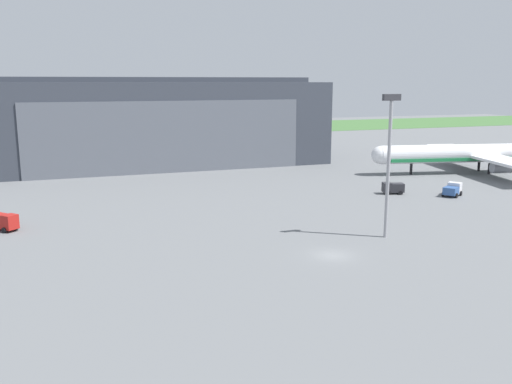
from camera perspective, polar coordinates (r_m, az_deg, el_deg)
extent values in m
plane|color=slate|center=(64.42, 7.89, -6.51)|extent=(440.00, 440.00, 0.00)
cube|color=#426D37|center=(229.53, -12.51, 6.19)|extent=(440.00, 56.00, 0.08)
cube|color=#383D47|center=(138.70, -10.47, 7.08)|extent=(78.94, 35.78, 19.49)
cube|color=slate|center=(121.16, -9.03, 5.61)|extent=(59.99, 0.30, 15.59)
cube|color=#383D47|center=(138.35, -10.62, 11.35)|extent=(78.94, 8.59, 1.20)
cylinder|color=white|center=(129.52, 21.94, 3.76)|extent=(44.21, 12.68, 3.95)
sphere|color=white|center=(119.96, 12.73, 3.76)|extent=(3.79, 3.79, 3.79)
cube|color=#1E7A42|center=(129.65, 21.91, 3.28)|extent=(40.75, 12.02, 0.69)
cube|color=white|center=(138.93, 20.13, 4.14)|extent=(10.62, 19.49, 0.56)
cube|color=white|center=(121.34, 24.71, 2.84)|extent=(10.62, 19.49, 0.56)
cylinder|color=gray|center=(137.43, 20.09, 3.49)|extent=(4.11, 2.88, 2.17)
cylinder|color=gray|center=(122.32, 23.97, 2.31)|extent=(4.11, 2.88, 2.17)
cylinder|color=black|center=(123.10, 15.75, 2.31)|extent=(0.56, 0.56, 2.38)
cylinder|color=black|center=(132.59, 22.06, 2.52)|extent=(0.56, 0.56, 2.38)
cylinder|color=black|center=(129.07, 22.98, 2.23)|extent=(0.56, 0.56, 2.38)
cube|color=#AD1E19|center=(80.32, -24.11, -2.83)|extent=(2.34, 2.33, 1.93)
cylinder|color=black|center=(80.09, -24.63, -3.63)|extent=(0.68, 0.73, 0.74)
cylinder|color=black|center=(81.16, -23.57, -3.35)|extent=(0.68, 0.73, 0.74)
cylinder|color=black|center=(83.28, -24.70, -3.09)|extent=(0.68, 0.73, 0.74)
cube|color=#28282D|center=(100.60, 13.39, 0.48)|extent=(1.92, 2.15, 1.69)
cube|color=#28282D|center=(101.14, 14.39, 0.44)|extent=(2.65, 2.37, 1.55)
cylinder|color=black|center=(101.69, 13.22, 0.11)|extent=(0.74, 0.45, 0.69)
cylinder|color=black|center=(99.83, 13.53, -0.11)|extent=(0.74, 0.45, 0.69)
cylinder|color=black|center=(102.32, 14.41, 0.12)|extent=(0.74, 0.45, 0.69)
cylinder|color=black|center=(100.47, 14.74, -0.10)|extent=(0.74, 0.45, 0.69)
cube|color=silver|center=(103.08, 19.86, 0.44)|extent=(2.40, 2.59, 1.83)
cube|color=#335693|center=(101.26, 19.52, 0.12)|extent=(3.28, 3.18, 1.29)
cylinder|color=black|center=(102.87, 20.43, -0.14)|extent=(0.84, 0.68, 0.84)
cylinder|color=black|center=(103.52, 19.20, 0.01)|extent=(0.84, 0.68, 0.84)
cylinder|color=black|center=(100.62, 20.04, -0.36)|extent=(0.84, 0.68, 0.84)
cylinder|color=black|center=(101.28, 18.79, -0.20)|extent=(0.84, 0.68, 0.84)
cylinder|color=#99999E|center=(71.20, 13.52, 2.18)|extent=(0.44, 0.44, 17.36)
cube|color=#333338|center=(70.37, 13.86, 9.49)|extent=(2.40, 0.50, 0.80)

